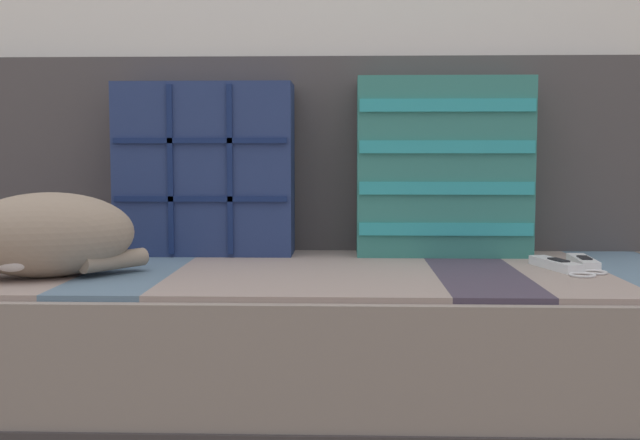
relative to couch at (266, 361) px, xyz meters
The scene contains 7 objects.
couch is the anchor object (origin of this frame).
sofa_backrest 0.54m from the couch, 90.00° to the left, with size 1.75×0.14×0.46m.
throw_pillow_quilted 0.46m from the couch, 130.37° to the left, with size 0.40×0.14×0.39m.
throw_pillow_striped 0.58m from the couch, 25.41° to the left, with size 0.39×0.14×0.40m.
sleeping_cat 0.52m from the couch, 155.66° to the right, with size 0.36×0.30×0.16m.
game_remote_near 0.62m from the couch, ahead, with size 0.09×0.21×0.02m.
game_remote_far 0.68m from the couch, ahead, with size 0.05×0.20×0.02m.
Camera 1 is at (0.17, -1.48, 0.63)m, focal length 45.00 mm.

